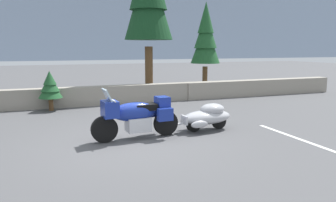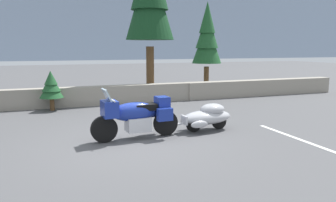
# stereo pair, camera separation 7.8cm
# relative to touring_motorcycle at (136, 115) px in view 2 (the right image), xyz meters

# --- Properties ---
(ground_plane) EXTENTS (80.00, 80.00, 0.00)m
(ground_plane) POSITION_rel_touring_motorcycle_xyz_m (-0.24, -0.23, -0.62)
(ground_plane) COLOR #4C4C4F
(stone_guard_wall) EXTENTS (24.00, 0.63, 0.91)m
(stone_guard_wall) POSITION_rel_touring_motorcycle_xyz_m (-0.53, 5.40, -0.21)
(stone_guard_wall) COLOR gray
(stone_guard_wall) RESTS_ON ground
(distant_ridgeline) EXTENTS (240.00, 80.00, 16.00)m
(distant_ridgeline) POSITION_rel_touring_motorcycle_xyz_m (-0.24, 95.39, 7.38)
(distant_ridgeline) COLOR #8C9EB7
(distant_ridgeline) RESTS_ON ground
(touring_motorcycle) EXTENTS (2.31, 0.83, 1.33)m
(touring_motorcycle) POSITION_rel_touring_motorcycle_xyz_m (0.00, 0.00, 0.00)
(touring_motorcycle) COLOR black
(touring_motorcycle) RESTS_ON ground
(car_shaped_trailer) EXTENTS (2.22, 0.82, 0.76)m
(car_shaped_trailer) POSITION_rel_touring_motorcycle_xyz_m (2.10, 0.14, -0.21)
(car_shaped_trailer) COLOR black
(car_shaped_trailer) RESTS_ON ground
(pine_tree_secondary) EXTENTS (1.52, 1.52, 4.66)m
(pine_tree_secondary) POSITION_rel_touring_motorcycle_xyz_m (5.73, 7.38, 2.29)
(pine_tree_secondary) COLOR brown
(pine_tree_secondary) RESTS_ON ground
(pine_sapling_near) EXTENTS (0.87, 0.87, 1.48)m
(pine_sapling_near) POSITION_rel_touring_motorcycle_xyz_m (-1.98, 4.78, 0.30)
(pine_sapling_near) COLOR brown
(pine_sapling_near) RESTS_ON ground
(parking_stripe_marker) EXTENTS (0.12, 3.60, 0.01)m
(parking_stripe_marker) POSITION_rel_touring_motorcycle_xyz_m (3.90, -1.73, -0.62)
(parking_stripe_marker) COLOR silver
(parking_stripe_marker) RESTS_ON ground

